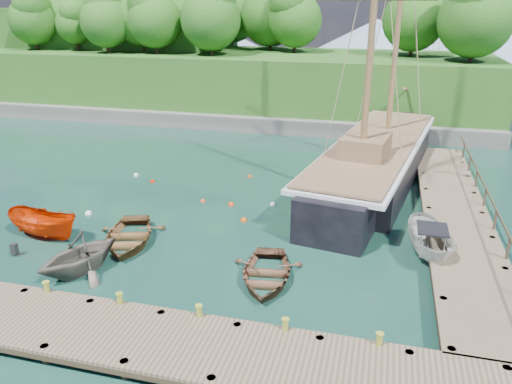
% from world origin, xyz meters
% --- Properties ---
extents(ground, '(160.00, 160.00, 0.00)m').
position_xyz_m(ground, '(0.00, 0.00, 0.00)').
color(ground, '#17372C').
rests_on(ground, ground).
extents(dock_near, '(20.00, 3.20, 1.10)m').
position_xyz_m(dock_near, '(2.00, -6.50, 0.43)').
color(dock_near, brown).
rests_on(dock_near, ground).
extents(dock_east, '(3.20, 24.00, 1.10)m').
position_xyz_m(dock_east, '(11.50, 7.00, 0.43)').
color(dock_east, brown).
rests_on(dock_east, ground).
extents(bollard_0, '(0.26, 0.26, 0.45)m').
position_xyz_m(bollard_0, '(-4.00, -5.10, 0.00)').
color(bollard_0, olive).
rests_on(bollard_0, ground).
extents(bollard_1, '(0.26, 0.26, 0.45)m').
position_xyz_m(bollard_1, '(-1.00, -5.10, 0.00)').
color(bollard_1, olive).
rests_on(bollard_1, ground).
extents(bollard_2, '(0.26, 0.26, 0.45)m').
position_xyz_m(bollard_2, '(2.00, -5.10, 0.00)').
color(bollard_2, olive).
rests_on(bollard_2, ground).
extents(bollard_3, '(0.26, 0.26, 0.45)m').
position_xyz_m(bollard_3, '(5.00, -5.10, 0.00)').
color(bollard_3, olive).
rests_on(bollard_3, ground).
extents(bollard_4, '(0.26, 0.26, 0.45)m').
position_xyz_m(bollard_4, '(8.00, -5.10, 0.00)').
color(bollard_4, olive).
rests_on(bollard_4, ground).
extents(rowboat_0, '(4.39, 5.22, 0.92)m').
position_xyz_m(rowboat_0, '(-3.67, 0.39, 0.00)').
color(rowboat_0, brown).
rests_on(rowboat_0, ground).
extents(rowboat_1, '(4.39, 4.67, 1.96)m').
position_xyz_m(rowboat_1, '(-4.31, -2.56, 0.00)').
color(rowboat_1, '#625B51').
rests_on(rowboat_1, ground).
extents(rowboat_2, '(3.55, 4.57, 0.87)m').
position_xyz_m(rowboat_2, '(3.41, -1.26, 0.00)').
color(rowboat_2, brown).
rests_on(rowboat_2, ground).
extents(motorboat_orange, '(4.21, 2.12, 1.55)m').
position_xyz_m(motorboat_orange, '(-7.86, -0.06, 0.00)').
color(motorboat_orange, red).
rests_on(motorboat_orange, ground).
extents(cabin_boat_white, '(2.41, 4.51, 1.65)m').
position_xyz_m(cabin_boat_white, '(10.00, 2.47, 0.00)').
color(cabin_boat_white, beige).
rests_on(cabin_boat_white, ground).
extents(schooner, '(8.12, 26.84, 19.67)m').
position_xyz_m(schooner, '(7.16, 12.13, 1.09)').
color(schooner, black).
rests_on(schooner, ground).
extents(mooring_buoy_0, '(0.36, 0.36, 0.36)m').
position_xyz_m(mooring_buoy_0, '(-7.40, 2.92, 0.00)').
color(mooring_buoy_0, white).
rests_on(mooring_buoy_0, ground).
extents(mooring_buoy_1, '(0.28, 0.28, 0.28)m').
position_xyz_m(mooring_buoy_1, '(-2.07, 6.16, 0.00)').
color(mooring_buoy_1, '#E9441C').
rests_on(mooring_buoy_1, ground).
extents(mooring_buoy_2, '(0.34, 0.34, 0.34)m').
position_xyz_m(mooring_buoy_2, '(-0.36, 6.07, 0.00)').
color(mooring_buoy_2, red).
rests_on(mooring_buoy_2, ground).
extents(mooring_buoy_3, '(0.33, 0.33, 0.33)m').
position_xyz_m(mooring_buoy_3, '(1.90, 6.67, 0.00)').
color(mooring_buoy_3, silver).
rests_on(mooring_buoy_3, ground).
extents(mooring_buoy_4, '(0.29, 0.29, 0.29)m').
position_xyz_m(mooring_buoy_4, '(-6.32, 8.48, 0.00)').
color(mooring_buoy_4, red).
rests_on(mooring_buoy_4, ground).
extents(mooring_buoy_5, '(0.29, 0.29, 0.29)m').
position_xyz_m(mooring_buoy_5, '(-0.63, 10.97, 0.00)').
color(mooring_buoy_5, red).
rests_on(mooring_buoy_5, ground).
extents(mooring_buoy_6, '(0.34, 0.34, 0.34)m').
position_xyz_m(mooring_buoy_6, '(-7.88, 9.30, 0.00)').
color(mooring_buoy_6, silver).
rests_on(mooring_buoy_6, ground).
extents(mooring_buoy_7, '(0.34, 0.34, 0.34)m').
position_xyz_m(mooring_buoy_7, '(0.91, 4.22, 0.00)').
color(mooring_buoy_7, '#E74D07').
rests_on(mooring_buoy_7, ground).
extents(headland, '(51.00, 19.31, 12.90)m').
position_xyz_m(headland, '(-12.88, 31.36, 5.54)').
color(headland, '#474744').
rests_on(headland, ground).
extents(distant_ridge, '(117.00, 40.00, 10.00)m').
position_xyz_m(distant_ridge, '(4.30, 70.00, 4.35)').
color(distant_ridge, '#728CA5').
rests_on(distant_ridge, ground).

